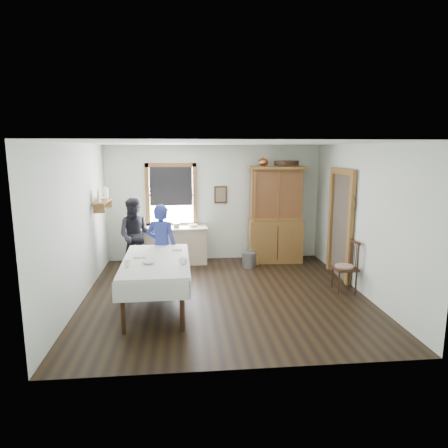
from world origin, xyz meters
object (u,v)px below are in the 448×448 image
(spindle_chair, at_px, (345,266))
(wicker_basket, at_px, (251,259))
(woman_blue, at_px, (162,249))
(figure_dark, at_px, (136,238))
(pail, at_px, (249,260))
(dining_table, at_px, (157,284))
(work_counter, at_px, (175,245))
(china_hutch, at_px, (276,214))

(spindle_chair, relative_size, wicker_basket, 2.67)
(wicker_basket, distance_m, woman_blue, 2.50)
(wicker_basket, distance_m, figure_dark, 2.66)
(pail, relative_size, wicker_basket, 0.93)
(pail, xyz_separation_m, woman_blue, (-1.86, -1.12, 0.57))
(dining_table, bearing_deg, work_counter, 84.87)
(work_counter, height_order, figure_dark, figure_dark)
(dining_table, distance_m, spindle_chair, 3.44)
(dining_table, height_order, figure_dark, figure_dark)
(work_counter, relative_size, figure_dark, 1.01)
(pail, bearing_deg, woman_blue, -148.90)
(work_counter, xyz_separation_m, woman_blue, (-0.20, -1.58, 0.31))
(spindle_chair, xyz_separation_m, pail, (-1.52, 1.68, -0.31))
(woman_blue, xyz_separation_m, figure_dark, (-0.59, 1.03, -0.00))
(wicker_basket, bearing_deg, pail, -109.43)
(dining_table, bearing_deg, figure_dark, 105.07)
(work_counter, bearing_deg, china_hutch, -3.60)
(dining_table, relative_size, figure_dark, 1.42)
(wicker_basket, relative_size, woman_blue, 0.24)
(china_hutch, relative_size, wicker_basket, 6.22)
(china_hutch, bearing_deg, dining_table, -131.45)
(spindle_chair, distance_m, figure_dark, 4.28)
(wicker_basket, bearing_deg, spindle_chair, -54.29)
(work_counter, bearing_deg, pail, -18.47)
(dining_table, bearing_deg, spindle_chair, 8.31)
(china_hutch, height_order, dining_table, china_hutch)
(spindle_chair, distance_m, woman_blue, 3.43)
(china_hutch, bearing_deg, figure_dark, -167.31)
(work_counter, distance_m, wicker_basket, 1.79)
(pail, height_order, wicker_basket, pail)
(china_hutch, bearing_deg, spindle_chair, -65.29)
(dining_table, bearing_deg, woman_blue, 88.21)
(china_hutch, relative_size, figure_dark, 1.51)
(china_hutch, bearing_deg, wicker_basket, -162.87)
(china_hutch, height_order, pail, china_hutch)
(wicker_basket, bearing_deg, dining_table, -128.98)
(woman_blue, bearing_deg, pail, -134.33)
(work_counter, relative_size, dining_table, 0.71)
(pail, height_order, woman_blue, woman_blue)
(china_hutch, height_order, wicker_basket, china_hutch)
(china_hutch, xyz_separation_m, wicker_basket, (-0.58, -0.14, -1.01))
(figure_dark, bearing_deg, woman_blue, -57.61)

